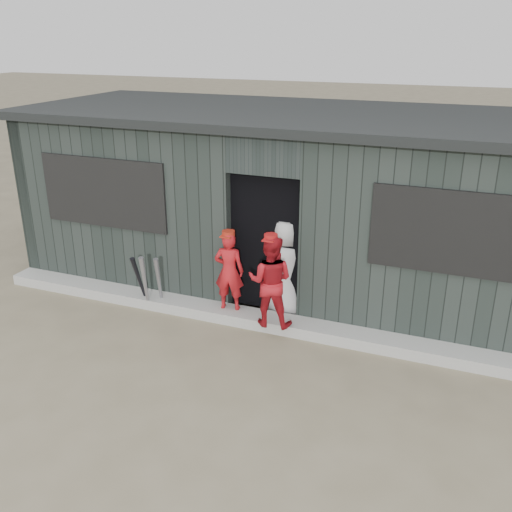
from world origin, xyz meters
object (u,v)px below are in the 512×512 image
at_px(bat_mid, 159,283).
at_px(bat_right, 140,281).
at_px(player_grey_back, 286,268).
at_px(player_red_left, 229,271).
at_px(player_red_right, 270,281).
at_px(dugout, 297,200).
at_px(bat_left, 145,284).

distance_m(bat_mid, bat_right, 0.28).
distance_m(bat_right, player_grey_back, 2.07).
relative_size(bat_right, player_red_left, 0.77).
bearing_deg(bat_right, player_red_right, -1.09).
bearing_deg(player_red_right, bat_mid, -10.48).
distance_m(player_red_left, player_red_right, 0.71).
bearing_deg(player_red_left, bat_mid, -3.68).
height_order(bat_mid, dugout, dugout).
height_order(bat_mid, bat_right, bat_right).
distance_m(bat_right, player_red_left, 1.34).
relative_size(player_red_left, player_grey_back, 0.78).
xyz_separation_m(bat_left, bat_mid, (0.14, 0.14, -0.03)).
relative_size(bat_mid, player_red_right, 0.67).
height_order(player_red_left, player_grey_back, player_grey_back).
relative_size(bat_mid, bat_right, 0.97).
bearing_deg(bat_left, bat_right, 149.02).
bearing_deg(player_red_left, bat_left, 2.31).
relative_size(player_red_right, dugout, 0.15).
bearing_deg(player_grey_back, bat_left, 26.96).
distance_m(player_red_right, player_grey_back, 0.60).
bearing_deg(bat_left, player_red_right, 1.39).
xyz_separation_m(player_red_left, player_red_right, (0.67, -0.22, 0.06)).
bearing_deg(player_grey_back, player_red_left, 37.11).
height_order(player_grey_back, dugout, dugout).
distance_m(bat_mid, player_red_left, 1.07).
bearing_deg(player_red_right, bat_right, -8.28).
bearing_deg(player_red_right, player_red_left, -25.34).
xyz_separation_m(player_red_right, player_grey_back, (0.01, 0.60, -0.05)).
bearing_deg(dugout, bat_right, -133.26).
relative_size(bat_left, bat_right, 1.04).
distance_m(player_red_left, player_grey_back, 0.78).
bearing_deg(bat_mid, bat_left, -134.20).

